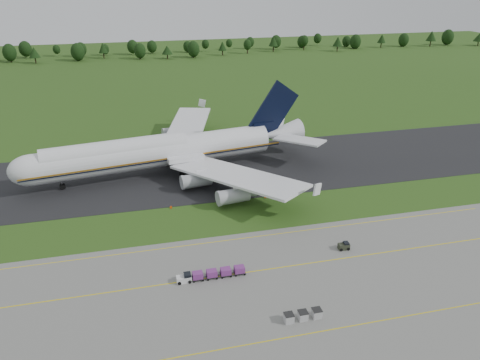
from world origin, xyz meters
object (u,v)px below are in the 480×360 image
object	(u,v)px
baggage_train	(210,274)
utility_cart	(344,246)
aircraft	(163,151)
uld_row	(303,315)
edge_markers	(219,202)

from	to	relation	value
baggage_train	utility_cart	xyz separation A→B (m)	(28.09, 3.19, -0.24)
aircraft	uld_row	bearing A→B (deg)	-76.16
baggage_train	utility_cart	world-z (taller)	baggage_train
aircraft	utility_cart	bearing A→B (deg)	-56.53
uld_row	edge_markers	distance (m)	44.28
baggage_train	edge_markers	bearing A→B (deg)	75.46
aircraft	utility_cart	world-z (taller)	aircraft
baggage_train	edge_markers	world-z (taller)	baggage_train
uld_row	edge_markers	world-z (taller)	uld_row
uld_row	edge_markers	size ratio (longest dim) A/B	0.26
aircraft	baggage_train	world-z (taller)	aircraft
aircraft	uld_row	xyz separation A→B (m)	(16.22, -65.84, -5.80)
utility_cart	baggage_train	bearing A→B (deg)	-173.52
utility_cart	uld_row	bearing A→B (deg)	-131.19
utility_cart	edge_markers	xyz separation A→B (m)	(-20.47, 26.22, -0.38)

